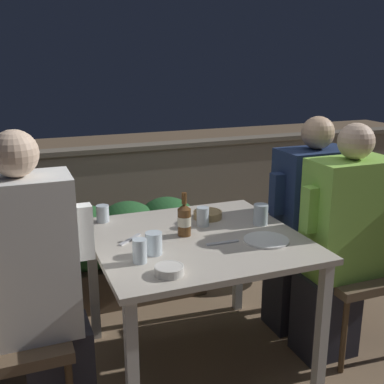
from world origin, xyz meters
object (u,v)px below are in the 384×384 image
(person_white_polo, at_px, (36,287))
(chair_right_near, at_px, (370,253))
(person_navy_jumper, at_px, (307,225))
(potted_plant, at_px, (316,218))
(chair_right_far, at_px, (334,234))
(person_green_blouse, at_px, (342,243))
(beer_bottle, at_px, (184,219))

(person_white_polo, distance_m, chair_right_near, 1.80)
(person_navy_jumper, bearing_deg, potted_plant, 49.86)
(chair_right_near, height_order, chair_right_far, same)
(potted_plant, bearing_deg, person_navy_jumper, -130.14)
(chair_right_near, xyz_separation_m, person_navy_jumper, (-0.21, 0.32, 0.09))
(chair_right_near, relative_size, person_navy_jumper, 0.72)
(person_green_blouse, bearing_deg, person_navy_jumper, 91.22)
(person_navy_jumper, bearing_deg, chair_right_near, -56.49)
(person_navy_jumper, height_order, potted_plant, person_navy_jumper)
(person_navy_jumper, xyz_separation_m, beer_bottle, (-0.83, -0.10, 0.17))
(person_white_polo, bearing_deg, person_green_blouse, -0.11)
(person_white_polo, height_order, chair_right_far, person_white_polo)
(beer_bottle, relative_size, potted_plant, 0.32)
(person_white_polo, bearing_deg, chair_right_near, -0.09)
(person_white_polo, xyz_separation_m, person_green_blouse, (1.59, -0.00, -0.03))
(chair_right_near, relative_size, potted_plant, 1.31)
(chair_right_far, relative_size, beer_bottle, 4.13)
(potted_plant, bearing_deg, beer_bottle, -152.11)
(beer_bottle, bearing_deg, person_white_polo, -164.34)
(chair_right_near, distance_m, beer_bottle, 1.09)
(person_white_polo, relative_size, potted_plant, 1.89)
(chair_right_near, bearing_deg, person_green_blouse, 180.00)
(person_navy_jumper, height_order, beer_bottle, person_navy_jumper)
(beer_bottle, bearing_deg, chair_right_far, 5.71)
(person_navy_jumper, bearing_deg, chair_right_far, 0.00)
(person_green_blouse, distance_m, potted_plant, 1.07)
(person_green_blouse, distance_m, chair_right_far, 0.38)
(person_white_polo, height_order, potted_plant, person_white_polo)
(chair_right_near, height_order, beer_bottle, beer_bottle)
(chair_right_far, bearing_deg, beer_bottle, -174.29)
(person_green_blouse, relative_size, potted_plant, 1.82)
(person_green_blouse, xyz_separation_m, potted_plant, (0.50, 0.92, -0.21))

